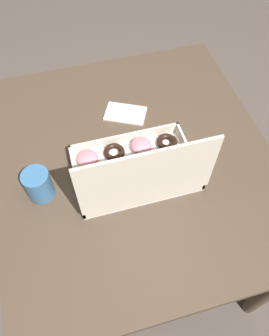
{
  "coord_description": "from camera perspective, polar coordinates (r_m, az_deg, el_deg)",
  "views": [
    {
      "loc": [
        0.17,
        0.62,
        1.6
      ],
      "look_at": [
        0.02,
        0.06,
        0.73
      ],
      "focal_mm": 35.0,
      "sensor_mm": 36.0,
      "label": 1
    }
  ],
  "objects": [
    {
      "name": "paper_napkin",
      "position": [
        1.22,
        -1.59,
        9.48
      ],
      "size": [
        0.17,
        0.15,
        0.01
      ],
      "color": "white",
      "rests_on": "dining_table"
    },
    {
      "name": "coffee_mug",
      "position": [
        1.02,
        -16.41,
        -2.76
      ],
      "size": [
        0.08,
        0.08,
        0.1
      ],
      "color": "teal",
      "rests_on": "dining_table"
    },
    {
      "name": "donut_box",
      "position": [
        1.01,
        0.32,
        -0.28
      ],
      "size": [
        0.38,
        0.26,
        0.27
      ],
      "color": "white",
      "rests_on": "dining_table"
    },
    {
      "name": "ground_plane",
      "position": [
        1.73,
        0.04,
        -11.99
      ],
      "size": [
        8.0,
        8.0,
        0.0
      ],
      "primitive_type": "plane",
      "color": "#564C44"
    },
    {
      "name": "dining_table",
      "position": [
        1.18,
        0.06,
        -0.74
      ],
      "size": [
        0.91,
        1.02,
        0.71
      ],
      "color": "#4C3D2D",
      "rests_on": "ground_plane"
    }
  ]
}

